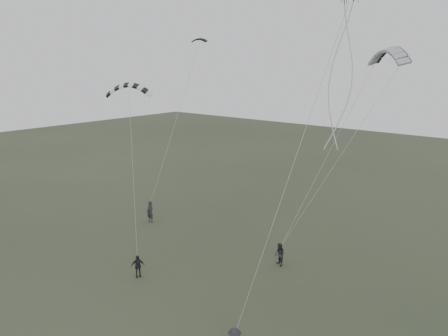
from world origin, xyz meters
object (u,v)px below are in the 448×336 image
Objects in this scene: flyer_right at (280,255)px; kite_striped at (129,85)px; kite_dark_small at (199,39)px; kite_pale_large at (389,49)px; flyer_center at (138,266)px; flyer_left at (150,212)px.

kite_striped is (-10.76, -3.59, 11.16)m from flyer_right.
kite_pale_large is (16.16, 0.78, -1.13)m from kite_dark_small.
flyer_center is at bearing -99.98° from flyer_right.
kite_pale_large is at bearing 87.64° from flyer_right.
flyer_center is (6.96, -7.13, -0.20)m from flyer_left.
flyer_center is 0.41× the size of kite_pale_large.
flyer_right is (13.17, 0.05, -0.14)m from flyer_left.
kite_striped reaches higher than flyer_left.
flyer_left is at bearing -148.90° from flyer_right.
kite_striped is (1.38, -8.95, -3.52)m from kite_dark_small.
flyer_left is at bearing 82.11° from kite_striped.
flyer_right is at bearing -5.68° from flyer_center.
kite_pale_large reaches higher than flyer_center.
kite_dark_small is (1.04, 5.41, 14.54)m from flyer_left.
flyer_left is at bearing 79.50° from flyer_center.
flyer_center is at bearing -86.15° from kite_dark_small.
flyer_right is 1.09× the size of flyer_center.
flyer_right is 0.49× the size of kite_striped.
kite_pale_large is at bearing 16.77° from flyer_left.
kite_dark_small is (-5.93, 12.54, 14.74)m from flyer_center.
kite_dark_small is 9.72m from kite_striped.
kite_pale_large is (4.02, 6.14, 13.55)m from flyer_right.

